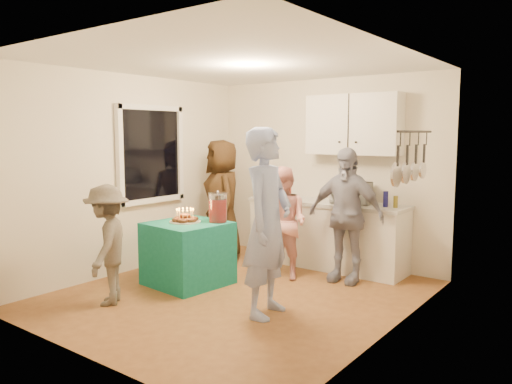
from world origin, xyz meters
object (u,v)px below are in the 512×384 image
Objects in this scene: punch_jar at (218,208)px; woman_back_center at (283,223)px; man_birthday at (267,222)px; woman_back_right at (345,215)px; child_near_left at (107,245)px; party_table at (188,253)px; woman_back_left at (222,199)px; counter at (326,236)px; microwave at (351,193)px.

woman_back_center is (0.52, 0.65, -0.22)m from punch_jar.
punch_jar is 0.86m from woman_back_center.
punch_jar is 0.18× the size of man_birthday.
punch_jar is 0.20× the size of woman_back_right.
child_near_left is at bearing 105.77° from man_birthday.
party_table is 1.45m from woman_back_left.
woman_back_left reaches higher than woman_back_center.
man_birthday reaches higher than woman_back_center.
woman_back_right is at bearing -42.49° from counter.
woman_back_center is 0.85× the size of woman_back_right.
woman_back_center reaches higher than child_near_left.
woman_back_right is (0.10, 1.52, -0.11)m from man_birthday.
woman_back_right is at bearing 40.27° from party_table.
woman_back_left is (-0.53, 1.26, 0.49)m from party_table.
child_near_left is (-0.18, -1.03, 0.27)m from party_table.
microwave reaches higher than punch_jar.
microwave is (0.36, 0.00, 0.62)m from counter.
counter is at bearing 1.88° from man_birthday.
woman_back_right is (1.48, 1.25, 0.45)m from party_table.
man_birthday reaches higher than woman_back_left.
woman_back_center is at bearing 48.42° from party_table.
counter is at bearing 61.17° from party_table.
woman_back_right reaches higher than party_table.
counter is 1.62m from woman_back_left.
child_near_left is at bearing -112.39° from counter.
punch_jar is at bearing -114.63° from counter.
woman_back_right is (0.68, 0.36, 0.12)m from woman_back_center.
counter is 0.72m from microwave.
woman_back_right is 2.83m from child_near_left.
child_near_left reaches higher than microwave.
counter is at bearing 51.79° from woman_back_left.
counter is at bearing 166.28° from microwave.
counter is 1.70× the size of child_near_left.
man_birthday is (1.11, -0.51, 0.02)m from punch_jar.
punch_jar is (-1.04, -1.48, -0.12)m from microwave.
woman_back_left is 1.22× the size of woman_back_center.
punch_jar is at bearing 121.22° from child_near_left.
child_near_left reaches higher than counter.
party_table is 0.66m from punch_jar.
woman_back_left is 1.35× the size of child_near_left.
woman_back_center is at bearing -135.69° from microwave.
child_near_left reaches higher than party_table.
woman_back_center reaches higher than party_table.
woman_back_center is at bearing 113.96° from child_near_left.
woman_back_center reaches higher than microwave.
man_birthday is 1.33× the size of woman_back_center.
microwave is 1.04m from woman_back_center.
man_birthday is 1.09× the size of woman_back_left.
woman_back_left is (-0.80, 1.01, -0.06)m from punch_jar.
microwave is at bearing 64.04° from woman_back_center.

